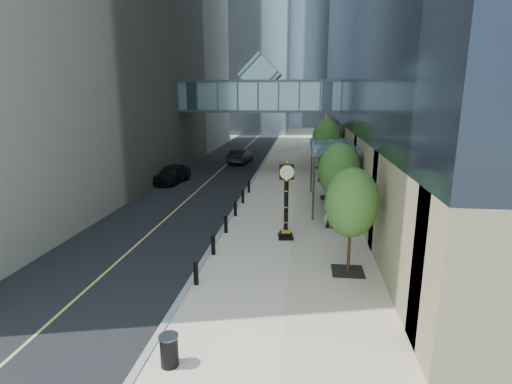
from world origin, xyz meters
TOP-DOWN VIEW (x-y plane):
  - ground at (0.00, 0.00)m, footprint 320.00×320.00m
  - road at (-7.00, 40.00)m, footprint 8.00×180.00m
  - sidewalk at (1.00, 40.00)m, footprint 8.00×180.00m
  - curb at (-3.00, 40.00)m, footprint 0.25×180.00m
  - distant_tower_c at (-6.00, 120.00)m, footprint 22.00×22.00m
  - skywalk at (-3.00, 28.00)m, footprint 17.00×4.20m
  - entrance_canopy at (3.48, 14.00)m, footprint 3.00×8.00m
  - bollard_row at (-2.70, 9.00)m, footprint 0.20×16.20m
  - street_trees at (3.60, 16.73)m, footprint 2.67×28.30m
  - street_clock at (0.68, 6.90)m, footprint 0.90×0.90m
  - trash_bin at (-2.14, -4.00)m, footprint 0.68×0.68m
  - pedestrian at (3.03, 8.85)m, footprint 0.68×0.50m
  - car_near at (-10.00, 20.06)m, footprint 2.54×4.99m
  - car_far at (-5.59, 31.14)m, footprint 2.37×5.09m

SIDE VIEW (x-z plane):
  - ground at x=0.00m, z-range 0.00..0.00m
  - road at x=-7.00m, z-range 0.00..0.02m
  - sidewalk at x=1.00m, z-range 0.00..0.06m
  - curb at x=-3.00m, z-range 0.00..0.07m
  - bollard_row at x=-2.70m, z-range 0.06..0.96m
  - trash_bin at x=-2.14m, z-range 0.06..0.96m
  - car_far at x=-5.59m, z-range 0.02..1.64m
  - car_near at x=-10.00m, z-range 0.02..1.65m
  - pedestrian at x=3.03m, z-range 0.06..1.75m
  - street_clock at x=0.68m, z-range -0.22..4.01m
  - street_trees at x=3.60m, z-range 0.64..6.12m
  - entrance_canopy at x=3.48m, z-range 2.00..6.38m
  - skywalk at x=-3.00m, z-range 4.81..10.61m
  - distant_tower_c at x=-6.00m, z-range 0.00..65.00m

